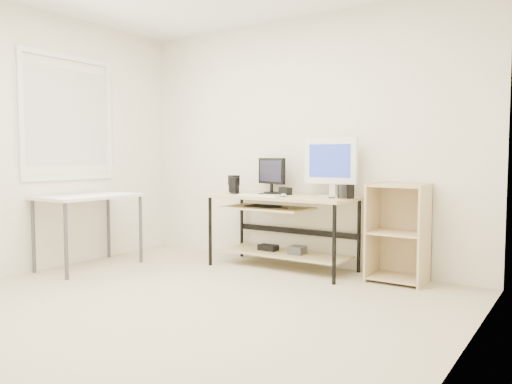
{
  "coord_description": "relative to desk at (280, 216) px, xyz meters",
  "views": [
    {
      "loc": [
        2.58,
        -2.66,
        1.14
      ],
      "look_at": [
        -0.08,
        1.3,
        0.8
      ],
      "focal_mm": 35.0,
      "sensor_mm": 36.0,
      "label": 1
    }
  ],
  "objects": [
    {
      "name": "desk",
      "position": [
        0.0,
        0.0,
        0.0
      ],
      "size": [
        1.5,
        0.65,
        0.75
      ],
      "color": "#CCBA81",
      "rests_on": "ground"
    },
    {
      "name": "room",
      "position": [
        -0.11,
        -1.62,
        0.78
      ],
      "size": [
        4.01,
        4.01,
        2.62
      ],
      "color": "beige",
      "rests_on": "ground"
    },
    {
      "name": "speaker_left",
      "position": [
        -0.67,
        0.11,
        0.31
      ],
      "size": [
        0.11,
        0.11,
        0.19
      ],
      "rotation": [
        0.0,
        0.0,
        -0.23
      ],
      "color": "black",
      "rests_on": "desk"
    },
    {
      "name": "volume_puck",
      "position": [
        -0.16,
        -0.13,
        0.22
      ],
      "size": [
        0.06,
        0.06,
        0.02
      ],
      "primitive_type": "cylinder",
      "rotation": [
        0.0,
        0.0,
        0.03
      ],
      "color": "black",
      "rests_on": "desk"
    },
    {
      "name": "shelf_unit",
      "position": [
        1.18,
        0.16,
        -0.09
      ],
      "size": [
        0.5,
        0.4,
        0.9
      ],
      "color": "#D5B985",
      "rests_on": "ground"
    },
    {
      "name": "audio_controller",
      "position": [
        -0.51,
        -0.09,
        0.3
      ],
      "size": [
        0.09,
        0.07,
        0.17
      ],
      "primitive_type": "cube",
      "rotation": [
        0.0,
        0.0,
        -0.18
      ],
      "color": "black",
      "rests_on": "desk"
    },
    {
      "name": "white_imac",
      "position": [
        0.48,
        0.17,
        0.55
      ],
      "size": [
        0.54,
        0.17,
        0.58
      ],
      "rotation": [
        0.0,
        0.0,
        0.05
      ],
      "color": "silver",
      "rests_on": "desk"
    },
    {
      "name": "smartphone",
      "position": [
        0.57,
        -0.0,
        0.22
      ],
      "size": [
        0.08,
        0.11,
        0.01
      ],
      "primitive_type": "cube",
      "rotation": [
        0.0,
        0.0,
        0.31
      ],
      "color": "black",
      "rests_on": "desk"
    },
    {
      "name": "drinking_glass",
      "position": [
        0.72,
        -0.08,
        0.29
      ],
      "size": [
        0.08,
        0.08,
        0.14
      ],
      "primitive_type": "cylinder",
      "rotation": [
        0.0,
        0.0,
        -0.11
      ],
      "color": "white",
      "rests_on": "coaster"
    },
    {
      "name": "coaster",
      "position": [
        0.72,
        -0.08,
        0.21
      ],
      "size": [
        0.1,
        0.1,
        0.01
      ],
      "primitive_type": "cylinder",
      "rotation": [
        0.0,
        0.0,
        -0.11
      ],
      "color": "#9E7547",
      "rests_on": "desk"
    },
    {
      "name": "keyboard",
      "position": [
        -0.12,
        -0.22,
        0.22
      ],
      "size": [
        0.45,
        0.14,
        0.02
      ],
      "primitive_type": "cube",
      "rotation": [
        0.0,
        0.0,
        -0.03
      ],
      "color": "white",
      "rests_on": "desk"
    },
    {
      "name": "black_monitor",
      "position": [
        -0.21,
        0.16,
        0.43
      ],
      "size": [
        0.4,
        0.18,
        0.38
      ],
      "rotation": [
        0.0,
        0.0,
        -0.35
      ],
      "color": "black",
      "rests_on": "desk"
    },
    {
      "name": "center_speaker",
      "position": [
        0.0,
        0.1,
        0.25
      ],
      "size": [
        0.17,
        0.13,
        0.08
      ],
      "primitive_type": "cube",
      "rotation": [
        0.0,
        0.0,
        -0.43
      ],
      "color": "black",
      "rests_on": "desk"
    },
    {
      "name": "speaker_right",
      "position": [
        0.71,
        0.01,
        0.28
      ],
      "size": [
        0.15,
        0.15,
        0.13
      ],
      "primitive_type": "cube",
      "rotation": [
        0.0,
        0.0,
        -0.43
      ],
      "color": "black",
      "rests_on": "desk"
    },
    {
      "name": "side_table",
      "position": [
        -1.65,
        -1.06,
        0.13
      ],
      "size": [
        0.6,
        1.0,
        0.75
      ],
      "color": "white",
      "rests_on": "ground"
    },
    {
      "name": "mouse",
      "position": [
        0.13,
        -0.15,
        0.23
      ],
      "size": [
        0.1,
        0.11,
        0.03
      ],
      "primitive_type": "ellipsoid",
      "rotation": [
        0.0,
        0.0,
        0.44
      ],
      "color": "#B1B1B6",
      "rests_on": "desk"
    }
  ]
}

